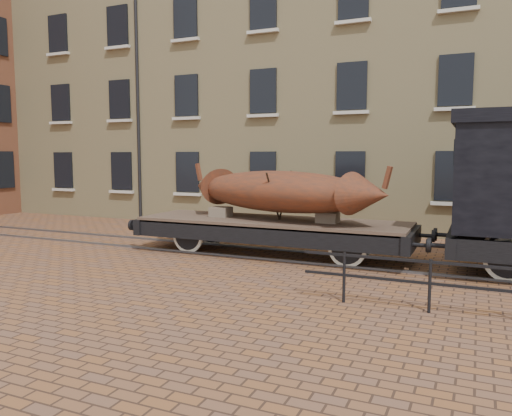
% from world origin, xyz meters
% --- Properties ---
extents(ground, '(90.00, 90.00, 0.00)m').
position_xyz_m(ground, '(0.00, 0.00, 0.00)').
color(ground, brown).
extents(warehouse_cream, '(40.00, 10.19, 14.00)m').
position_xyz_m(warehouse_cream, '(3.00, 9.99, 7.00)').
color(warehouse_cream, '#D5BD81').
rests_on(warehouse_cream, ground).
extents(rail_track, '(30.00, 1.52, 0.06)m').
position_xyz_m(rail_track, '(0.00, 0.00, 0.03)').
color(rail_track, '#59595E').
rests_on(rail_track, ground).
extents(flatcar_wagon, '(8.85, 2.40, 1.34)m').
position_xyz_m(flatcar_wagon, '(-0.09, -0.00, 0.83)').
color(flatcar_wagon, '#483A2D').
rests_on(flatcar_wagon, ground).
extents(iron_boat, '(6.70, 3.31, 1.61)m').
position_xyz_m(iron_boat, '(0.14, 0.00, 1.87)').
color(iron_boat, maroon).
rests_on(iron_boat, flatcar_wagon).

